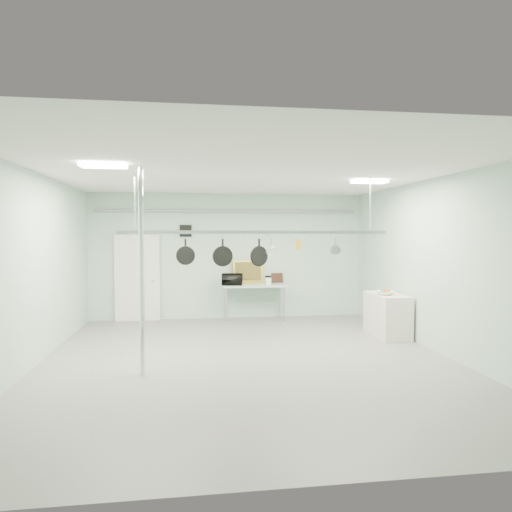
{
  "coord_description": "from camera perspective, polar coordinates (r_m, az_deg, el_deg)",
  "views": [
    {
      "loc": [
        -0.93,
        -7.71,
        2.17
      ],
      "look_at": [
        0.29,
        1.0,
        1.74
      ],
      "focal_mm": 32.0,
      "sensor_mm": 36.0,
      "label": 1
    }
  ],
  "objects": [
    {
      "name": "pot_rack",
      "position": [
        8.08,
        0.08,
        3.21
      ],
      "size": [
        4.8,
        0.06,
        1.0
      ],
      "color": "#B7B7BC",
      "rests_on": "ceiling"
    },
    {
      "name": "painting_small",
      "position": [
        11.86,
        2.66,
        -2.75
      ],
      "size": [
        0.3,
        0.1,
        0.25
      ],
      "primitive_type": "cube",
      "rotation": [
        -0.17,
        0.0,
        0.05
      ],
      "color": "black",
      "rests_on": "prep_table"
    },
    {
      "name": "light_panel_left",
      "position": [
        7.09,
        -18.52,
        10.67
      ],
      "size": [
        0.65,
        0.3,
        0.05
      ],
      "primitive_type": "cube",
      "color": "white",
      "rests_on": "ceiling"
    },
    {
      "name": "fruit_bowl",
      "position": [
        9.88,
        15.83,
        -4.46
      ],
      "size": [
        0.42,
        0.42,
        0.09
      ],
      "primitive_type": "imported",
      "rotation": [
        0.0,
        0.0,
        0.19
      ],
      "color": "white",
      "rests_on": "side_cabinet"
    },
    {
      "name": "skillet_left",
      "position": [
        8.01,
        -8.81,
        0.56
      ],
      "size": [
        0.33,
        0.08,
        0.44
      ],
      "primitive_type": null,
      "rotation": [
        0.0,
        0.0,
        -0.07
      ],
      "color": "black",
      "rests_on": "pot_rack"
    },
    {
      "name": "grater",
      "position": [
        8.23,
        5.32,
        1.46
      ],
      "size": [
        0.09,
        0.04,
        0.21
      ],
      "primitive_type": null,
      "rotation": [
        0.0,
        0.0,
        0.32
      ],
      "color": "gold",
      "rests_on": "pot_rack"
    },
    {
      "name": "back_wall",
      "position": [
        11.75,
        -3.39,
        -0.01
      ],
      "size": [
        7.0,
        0.02,
        3.2
      ],
      "primitive_type": "cube",
      "color": "#A2C3B0",
      "rests_on": "floor"
    },
    {
      "name": "prep_table",
      "position": [
        11.49,
        -0.24,
        -3.91
      ],
      "size": [
        1.6,
        0.7,
        0.91
      ],
      "color": "#AAC8BB",
      "rests_on": "floor"
    },
    {
      "name": "conduit_pipe",
      "position": [
        11.66,
        -3.37,
        5.62
      ],
      "size": [
        6.6,
        0.07,
        0.07
      ],
      "primitive_type": "cylinder",
      "rotation": [
        0.0,
        1.57,
        0.0
      ],
      "color": "gray",
      "rests_on": "back_wall"
    },
    {
      "name": "ceiling",
      "position": [
        7.83,
        -1.08,
        10.27
      ],
      "size": [
        7.0,
        8.0,
        0.02
      ],
      "primitive_type": "cube",
      "color": "silver",
      "rests_on": "back_wall"
    },
    {
      "name": "skillet_right",
      "position": [
        8.1,
        0.38,
        0.41
      ],
      "size": [
        0.36,
        0.2,
        0.5
      ],
      "primitive_type": null,
      "rotation": [
        0.0,
        0.0,
        0.42
      ],
      "color": "black",
      "rests_on": "pot_rack"
    },
    {
      "name": "light_panel_right",
      "position": [
        9.0,
        13.99,
        9.01
      ],
      "size": [
        0.65,
        0.3,
        0.05
      ],
      "primitive_type": "cube",
      "color": "white",
      "rests_on": "ceiling"
    },
    {
      "name": "coffee_canister",
      "position": [
        11.36,
        1.55,
        -3.15
      ],
      "size": [
        0.19,
        0.19,
        0.19
      ],
      "primitive_type": "cylinder",
      "rotation": [
        0.0,
        0.0,
        0.29
      ],
      "color": "white",
      "rests_on": "prep_table"
    },
    {
      "name": "chrome_pole",
      "position": [
        7.17,
        -14.1,
        -1.85
      ],
      "size": [
        0.08,
        0.08,
        3.2
      ],
      "primitive_type": "cylinder",
      "color": "silver",
      "rests_on": "floor"
    },
    {
      "name": "painting_large",
      "position": [
        11.73,
        -0.99,
        -1.99
      ],
      "size": [
        0.79,
        0.19,
        0.58
      ],
      "primitive_type": "cube",
      "rotation": [
        -0.14,
        0.0,
        0.08
      ],
      "color": "gold",
      "rests_on": "prep_table"
    },
    {
      "name": "whisk",
      "position": [
        8.13,
        1.89,
        0.98
      ],
      "size": [
        0.2,
        0.2,
        0.34
      ],
      "primitive_type": null,
      "rotation": [
        0.0,
        0.0,
        0.16
      ],
      "color": "#BBBBC0",
      "rests_on": "pot_rack"
    },
    {
      "name": "door",
      "position": [
        11.78,
        -14.6,
        -2.77
      ],
      "size": [
        1.1,
        0.1,
        2.2
      ],
      "primitive_type": "cube",
      "color": "silver",
      "rests_on": "floor"
    },
    {
      "name": "microwave",
      "position": [
        11.31,
        -2.99,
        -2.94
      ],
      "size": [
        0.55,
        0.41,
        0.28
      ],
      "primitive_type": "imported",
      "rotation": [
        0.0,
        0.0,
        3.0
      ],
      "color": "black",
      "rests_on": "prep_table"
    },
    {
      "name": "wall_vent",
      "position": [
        11.68,
        -8.79,
        3.13
      ],
      "size": [
        0.3,
        0.04,
        0.3
      ],
      "primitive_type": "cube",
      "color": "black",
      "rests_on": "back_wall"
    },
    {
      "name": "skillet_mid",
      "position": [
        8.03,
        -4.19,
        0.41
      ],
      "size": [
        0.36,
        0.11,
        0.49
      ],
      "primitive_type": null,
      "rotation": [
        0.0,
        0.0,
        0.14
      ],
      "color": "black",
      "rests_on": "pot_rack"
    },
    {
      "name": "fruit_cluster",
      "position": [
        9.87,
        15.83,
        -4.23
      ],
      "size": [
        0.24,
        0.24,
        0.09
      ],
      "primitive_type": null,
      "color": "#A31F0F",
      "rests_on": "fruit_bowl"
    },
    {
      "name": "right_wall",
      "position": [
        8.9,
        21.85,
        -1.09
      ],
      "size": [
        0.02,
        8.0,
        3.2
      ],
      "primitive_type": "cube",
      "color": "#A2C3B0",
      "rests_on": "floor"
    },
    {
      "name": "floor",
      "position": [
        8.06,
        -1.06,
        -12.84
      ],
      "size": [
        8.0,
        8.0,
        0.0
      ],
      "primitive_type": "plane",
      "color": "gray",
      "rests_on": "ground"
    },
    {
      "name": "side_cabinet",
      "position": [
        10.12,
        16.08,
        -7.11
      ],
      "size": [
        0.6,
        1.2,
        0.9
      ],
      "primitive_type": "cube",
      "color": "beige",
      "rests_on": "floor"
    },
    {
      "name": "saucepan",
      "position": [
        8.41,
        9.89,
        1.16
      ],
      "size": [
        0.18,
        0.11,
        0.29
      ],
      "primitive_type": null,
      "rotation": [
        0.0,
        0.0,
        0.11
      ],
      "color": "#AEAEB3",
      "rests_on": "pot_rack"
    }
  ]
}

